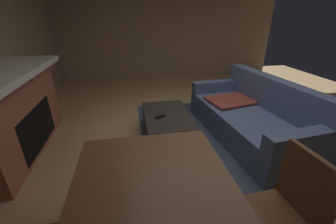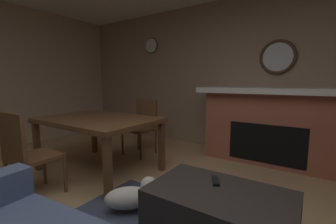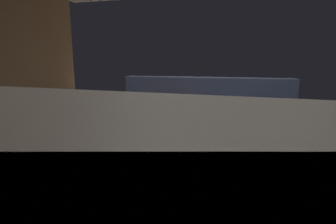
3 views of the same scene
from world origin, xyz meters
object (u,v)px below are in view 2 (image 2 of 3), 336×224
(round_wall_mirror, at_px, (278,57))
(dining_table, at_px, (98,123))
(small_dog, at_px, (132,196))
(ottoman_coffee_table, at_px, (219,215))
(dining_chair_north, at_px, (25,151))
(dining_chair_south, at_px, (143,123))
(tv_remote, at_px, (216,181))
(fireplace, at_px, (270,125))
(wall_clock, at_px, (151,46))

(round_wall_mirror, relative_size, dining_table, 0.34)
(round_wall_mirror, distance_m, small_dog, 2.97)
(ottoman_coffee_table, height_order, dining_chair_north, dining_chair_north)
(ottoman_coffee_table, xyz_separation_m, dining_chair_south, (1.89, -1.33, 0.32))
(tv_remote, height_order, dining_chair_north, dining_chair_north)
(fireplace, relative_size, dining_chair_north, 2.27)
(tv_remote, bearing_deg, ottoman_coffee_table, 98.21)
(fireplace, bearing_deg, tv_remote, 87.37)
(dining_table, bearing_deg, dining_chair_north, 90.30)
(round_wall_mirror, bearing_deg, fireplace, 90.00)
(dining_chair_north, bearing_deg, tv_remote, -160.26)
(tv_remote, bearing_deg, dining_table, -35.52)
(round_wall_mirror, xyz_separation_m, tv_remote, (0.09, 2.23, -1.19))
(dining_chair_north, bearing_deg, small_dog, -159.03)
(tv_remote, bearing_deg, dining_chair_north, -6.95)
(tv_remote, relative_size, dining_chair_south, 0.17)
(fireplace, bearing_deg, dining_table, 41.29)
(ottoman_coffee_table, bearing_deg, wall_clock, -43.43)
(round_wall_mirror, bearing_deg, ottoman_coffee_table, 89.85)
(round_wall_mirror, bearing_deg, dining_table, 45.81)
(tv_remote, bearing_deg, wall_clock, -69.60)
(dining_table, height_order, small_dog, dining_table)
(tv_remote, bearing_deg, fireplace, -119.32)
(wall_clock, bearing_deg, fireplace, 173.47)
(fireplace, xyz_separation_m, wall_clock, (2.49, -0.29, 1.43))
(fireplace, xyz_separation_m, dining_chair_south, (1.90, 0.74, -0.05))
(dining_chair_south, bearing_deg, fireplace, -158.74)
(tv_remote, distance_m, small_dog, 0.80)
(fireplace, height_order, tv_remote, fireplace)
(dining_chair_north, bearing_deg, fireplace, -126.11)
(tv_remote, height_order, dining_chair_south, dining_chair_south)
(dining_table, xyz_separation_m, small_dog, (-1.08, 0.52, -0.49))
(round_wall_mirror, height_order, dining_table, round_wall_mirror)
(dining_table, relative_size, small_dog, 3.44)
(fireplace, distance_m, round_wall_mirror, 1.07)
(fireplace, height_order, dining_chair_north, fireplace)
(dining_table, bearing_deg, round_wall_mirror, -134.19)
(dining_chair_south, bearing_deg, wall_clock, -59.89)
(fireplace, relative_size, dining_table, 1.35)
(fireplace, xyz_separation_m, round_wall_mirror, (-0.00, -0.29, 1.03))
(dining_table, bearing_deg, fireplace, -138.71)
(round_wall_mirror, bearing_deg, dining_chair_north, 56.69)
(round_wall_mirror, relative_size, wall_clock, 1.67)
(ottoman_coffee_table, xyz_separation_m, wall_clock, (2.49, -2.35, 1.80))
(round_wall_mirror, bearing_deg, dining_chair_south, 28.34)
(dining_chair_south, xyz_separation_m, small_dog, (-1.08, 1.44, -0.35))
(dining_chair_south, bearing_deg, ottoman_coffee_table, 144.91)
(round_wall_mirror, xyz_separation_m, dining_chair_south, (1.90, 1.02, -1.09))
(fireplace, distance_m, wall_clock, 2.89)
(round_wall_mirror, xyz_separation_m, dining_chair_north, (1.89, 2.88, -1.09))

